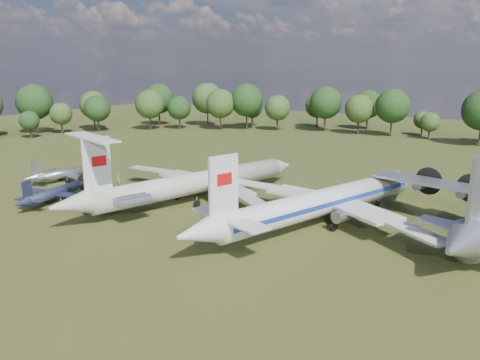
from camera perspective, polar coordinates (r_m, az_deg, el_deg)
The scene contains 6 objects.
ground at distance 73.98m, azimuth -6.28°, elevation -2.85°, with size 300.00×300.00×0.00m, color #213A13.
il62_airliner at distance 74.52m, azimuth -5.41°, elevation -0.83°, with size 36.86×47.92×4.70m, color silver, non-canonical shape.
tu104_jet at distance 64.57m, azimuth 10.10°, elevation -3.20°, with size 36.75×49.01×4.90m, color silver, non-canonical shape.
small_prop_west at distance 79.11m, azimuth -21.72°, elevation -1.77°, with size 11.99×16.36×2.40m, color black, non-canonical shape.
small_prop_northwest at distance 93.05m, azimuth -20.60°, elevation 0.53°, with size 11.59×15.80×2.32m, color #ADAFB6, non-canonical shape.
person_on_il62 at distance 67.21m, azimuth -14.62°, elevation 0.03°, with size 0.67×0.44×1.84m, color olive.
Camera 1 is at (44.30, -55.38, 21.08)m, focal length 35.00 mm.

